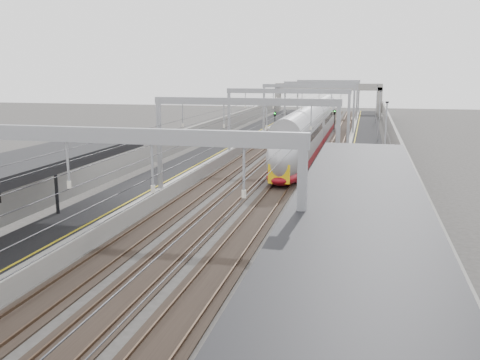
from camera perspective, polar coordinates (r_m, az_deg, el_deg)
The scene contains 13 objects.
platform_left at distance 61.49m, azimuth -2.00°, elevation 3.23°, with size 4.00×120.00×1.00m, color black.
platform_right at distance 59.35m, azimuth 13.09°, elevation 2.63°, with size 4.00×120.00×1.00m, color black.
tracks at distance 59.97m, azimuth 5.41°, elevation 2.53°, with size 11.40×140.00×0.20m.
overhead_line at distance 65.88m, azimuth 6.32°, elevation 8.65°, with size 13.00×140.00×6.60m.
canopy_right at distance 17.21m, azimuth 12.69°, elevation -3.17°, with size 4.40×30.00×4.24m.
overbridge at distance 114.04m, azimuth 9.37°, elevation 9.34°, with size 22.00×2.20×6.90m.
wall_left at distance 62.26m, azimuth -4.86°, elevation 4.32°, with size 0.30×120.00×3.20m, color gray.
wall_right at distance 59.28m, azimuth 16.24°, elevation 3.54°, with size 0.30×120.00×3.20m, color gray.
train at distance 65.62m, azimuth 7.50°, elevation 5.12°, with size 2.78×50.73×4.40m.
bench at distance 24.44m, azimuth 11.77°, elevation -7.31°, with size 0.95×1.92×0.96m.
signal_green at distance 80.15m, azimuth 3.75°, elevation 6.53°, with size 0.32×0.32×3.48m.
signal_red_near at distance 85.25m, azimuth 10.05°, elevation 6.67°, with size 0.32×0.32×3.48m.
signal_red_far at distance 84.36m, azimuth 11.52°, elevation 6.57°, with size 0.32×0.32×3.48m.
Camera 1 is at (8.09, -13.68, 9.37)m, focal length 40.00 mm.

